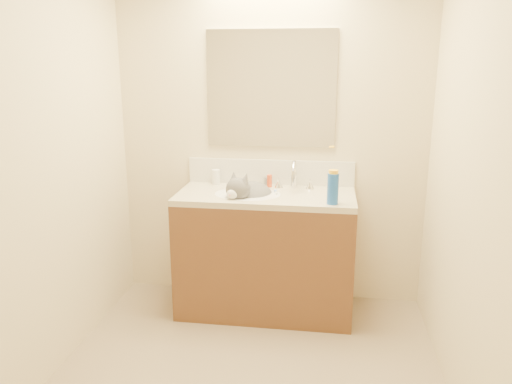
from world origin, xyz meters
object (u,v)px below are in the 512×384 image
(vanity_cabinet, at_px, (265,255))
(amber_bottle, at_px, (269,181))
(faucet, at_px, (294,177))
(silver_jar, at_px, (267,181))
(basin, at_px, (248,204))
(spray_can, at_px, (333,189))
(pill_bottle, at_px, (216,177))
(cat, at_px, (249,197))

(vanity_cabinet, xyz_separation_m, amber_bottle, (0.00, 0.18, 0.49))
(faucet, height_order, amber_bottle, faucet)
(vanity_cabinet, distance_m, silver_jar, 0.53)
(basin, distance_m, faucet, 0.38)
(amber_bottle, bearing_deg, basin, -120.27)
(basin, relative_size, faucet, 1.61)
(faucet, relative_size, spray_can, 1.43)
(vanity_cabinet, xyz_separation_m, silver_jar, (-0.02, 0.22, 0.48))
(vanity_cabinet, relative_size, pill_bottle, 11.12)
(pill_bottle, relative_size, silver_jar, 1.76)
(vanity_cabinet, height_order, faucet, faucet)
(basin, relative_size, cat, 0.97)
(faucet, height_order, spray_can, faucet)
(cat, relative_size, silver_jar, 7.57)
(basin, xyz_separation_m, amber_bottle, (0.12, 0.21, 0.11))
(basin, bearing_deg, silver_jar, 68.44)
(silver_jar, bearing_deg, basin, -111.56)
(vanity_cabinet, distance_m, basin, 0.40)
(amber_bottle, relative_size, spray_can, 0.45)
(faucet, bearing_deg, pill_bottle, 172.94)
(amber_bottle, bearing_deg, spray_can, -40.45)
(basin, bearing_deg, vanity_cabinet, 14.04)
(silver_jar, bearing_deg, pill_bottle, -178.32)
(basin, distance_m, pill_bottle, 0.38)
(vanity_cabinet, relative_size, spray_can, 6.14)
(faucet, relative_size, silver_jar, 4.58)
(basin, xyz_separation_m, silver_jar, (0.10, 0.25, 0.10))
(spray_can, bearing_deg, faucet, 128.54)
(pill_bottle, xyz_separation_m, silver_jar, (0.37, 0.01, -0.02))
(silver_jar, bearing_deg, cat, -112.24)
(basin, height_order, pill_bottle, pill_bottle)
(pill_bottle, distance_m, silver_jar, 0.37)
(basin, distance_m, silver_jar, 0.29)
(cat, relative_size, pill_bottle, 4.29)
(basin, bearing_deg, pill_bottle, 138.81)
(pill_bottle, bearing_deg, cat, -38.26)
(faucet, bearing_deg, basin, -150.88)
(spray_can, bearing_deg, amber_bottle, 139.55)
(vanity_cabinet, xyz_separation_m, spray_can, (0.44, -0.20, 0.55))
(cat, height_order, pill_bottle, cat)
(silver_jar, bearing_deg, spray_can, -41.59)
(vanity_cabinet, bearing_deg, amber_bottle, 88.98)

